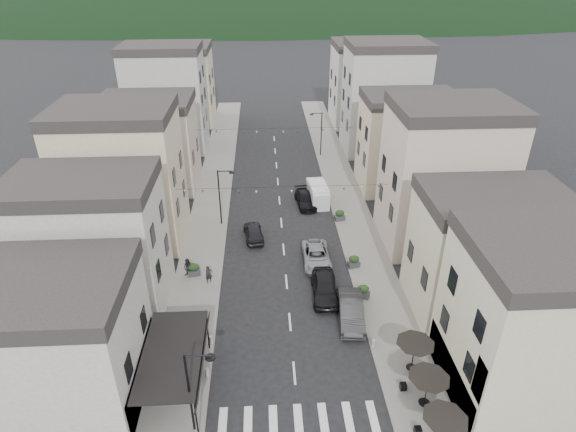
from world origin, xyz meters
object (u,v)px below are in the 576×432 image
at_px(parked_car_d, 305,199).
at_px(parked_car_e, 254,232).
at_px(parked_car_c, 316,256).
at_px(delivery_van, 318,193).
at_px(parked_car_b, 351,311).
at_px(pedestrian_a, 209,274).
at_px(pedestrian_b, 188,268).
at_px(parked_car_a, 325,287).

height_order(parked_car_d, parked_car_e, parked_car_e).
bearing_deg(parked_car_c, parked_car_d, 89.90).
bearing_deg(parked_car_c, delivery_van, 83.06).
distance_m(parked_car_b, parked_car_d, 18.89).
relative_size(parked_car_d, pedestrian_a, 2.98).
xyz_separation_m(parked_car_c, pedestrian_b, (-11.07, -1.53, 0.26)).
xyz_separation_m(parked_car_b, parked_car_d, (-1.80, 18.80, -0.15)).
xyz_separation_m(delivery_van, pedestrian_b, (-12.48, -13.24, -0.11)).
bearing_deg(pedestrian_b, parked_car_e, 67.52).
distance_m(parked_car_e, delivery_van, 10.09).
bearing_deg(parked_car_b, delivery_van, 96.32).
height_order(parked_car_e, pedestrian_b, pedestrian_b).
bearing_deg(parked_car_c, pedestrian_b, -172.24).
xyz_separation_m(parked_car_b, parked_car_c, (-1.80, 7.65, -0.11)).
bearing_deg(delivery_van, parked_car_e, -137.91).
xyz_separation_m(parked_car_c, pedestrian_a, (-9.28, -2.48, 0.18)).
distance_m(parked_car_d, pedestrian_a, 16.49).
xyz_separation_m(parked_car_b, parked_car_e, (-7.40, 12.11, -0.12)).
distance_m(parked_car_a, parked_car_c, 4.70).
bearing_deg(pedestrian_b, parked_car_a, 4.21).
bearing_deg(parked_car_a, pedestrian_a, 169.21).
bearing_deg(parked_car_e, pedestrian_a, 54.62).
xyz_separation_m(parked_car_c, delivery_van, (1.41, 11.71, 0.38)).
distance_m(parked_car_a, parked_car_d, 15.84).
bearing_deg(pedestrian_a, pedestrian_b, 129.48).
relative_size(parked_car_b, delivery_van, 1.05).
bearing_deg(parked_car_a, parked_car_d, 92.99).
xyz_separation_m(parked_car_d, delivery_van, (1.41, 0.56, 0.42)).
bearing_deg(parked_car_d, pedestrian_a, -130.40).
bearing_deg(parked_car_a, delivery_van, 88.07).
relative_size(parked_car_b, parked_car_e, 1.20).
distance_m(delivery_van, pedestrian_a, 17.77).
bearing_deg(pedestrian_a, parked_car_c, -7.52).
bearing_deg(parked_car_d, pedestrian_b, -137.30).
bearing_deg(parked_car_e, parked_car_a, 114.75).
xyz_separation_m(pedestrian_a, pedestrian_b, (-1.79, 0.95, 0.08)).
distance_m(parked_car_b, pedestrian_b, 14.26).
bearing_deg(parked_car_c, parked_car_e, 141.35).
height_order(parked_car_a, pedestrian_a, parked_car_a).
relative_size(parked_car_b, pedestrian_b, 2.92).
bearing_deg(pedestrian_a, delivery_van, 30.54).
distance_m(parked_car_e, pedestrian_a, 7.86).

